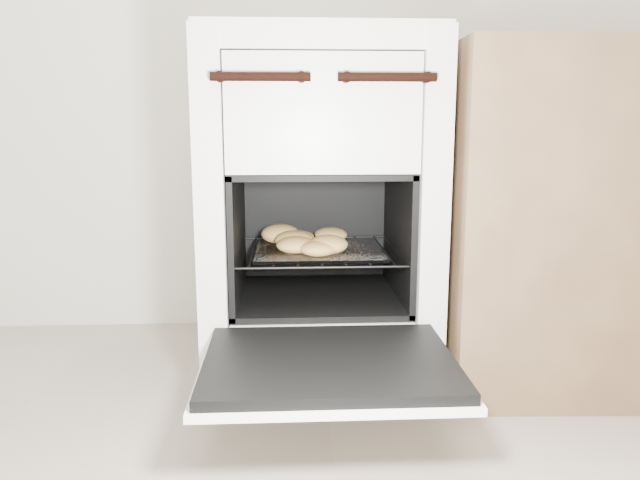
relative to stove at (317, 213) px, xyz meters
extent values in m
cube|color=white|center=(0.00, 0.01, 0.01)|extent=(0.53, 0.57, 0.82)
cylinder|color=black|center=(-0.12, -0.29, 0.31)|extent=(0.20, 0.02, 0.02)
cylinder|color=black|center=(0.12, -0.29, 0.31)|extent=(0.20, 0.02, 0.02)
cube|color=black|center=(0.00, -0.45, -0.22)|extent=(0.46, 0.36, 0.02)
cube|color=white|center=(0.00, -0.45, -0.23)|extent=(0.48, 0.37, 0.01)
cylinder|color=black|center=(-0.19, -0.06, -0.08)|extent=(0.01, 0.37, 0.01)
cylinder|color=black|center=(0.19, -0.06, -0.08)|extent=(0.01, 0.37, 0.01)
cylinder|color=black|center=(0.00, -0.24, -0.08)|extent=(0.38, 0.01, 0.01)
cylinder|color=black|center=(0.00, 0.12, -0.08)|extent=(0.38, 0.01, 0.01)
cylinder|color=black|center=(-0.16, -0.06, -0.08)|extent=(0.00, 0.36, 0.00)
cylinder|color=black|center=(-0.11, -0.06, -0.08)|extent=(0.00, 0.36, 0.00)
cylinder|color=black|center=(-0.05, -0.06, -0.08)|extent=(0.00, 0.36, 0.00)
cylinder|color=black|center=(0.00, -0.06, -0.08)|extent=(0.00, 0.36, 0.00)
cylinder|color=black|center=(0.05, -0.06, -0.08)|extent=(0.00, 0.36, 0.00)
cylinder|color=black|center=(0.11, -0.06, -0.08)|extent=(0.00, 0.36, 0.00)
cylinder|color=black|center=(0.16, -0.06, -0.08)|extent=(0.00, 0.36, 0.00)
cube|color=white|center=(0.00, -0.08, -0.08)|extent=(0.30, 0.27, 0.01)
ellipsoid|color=#E4AC5B|center=(-0.01, -0.16, -0.06)|extent=(0.09, 0.09, 0.03)
ellipsoid|color=#E4AC5B|center=(-0.06, -0.07, -0.05)|extent=(0.11, 0.11, 0.04)
ellipsoid|color=#E4AC5B|center=(0.04, 0.02, -0.06)|extent=(0.10, 0.10, 0.04)
ellipsoid|color=#E4AC5B|center=(-0.05, -0.01, -0.06)|extent=(0.10, 0.10, 0.03)
ellipsoid|color=#E4AC5B|center=(0.02, -0.13, -0.05)|extent=(0.13, 0.13, 0.04)
ellipsoid|color=#E4AC5B|center=(-0.06, -0.12, -0.06)|extent=(0.12, 0.12, 0.04)
ellipsoid|color=#E4AC5B|center=(-0.09, 0.00, -0.05)|extent=(0.12, 0.12, 0.05)
cube|color=brown|center=(0.69, -0.07, 0.00)|extent=(0.82, 0.56, 0.80)
camera|label=1|loc=(-0.08, -1.54, 0.23)|focal=35.00mm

